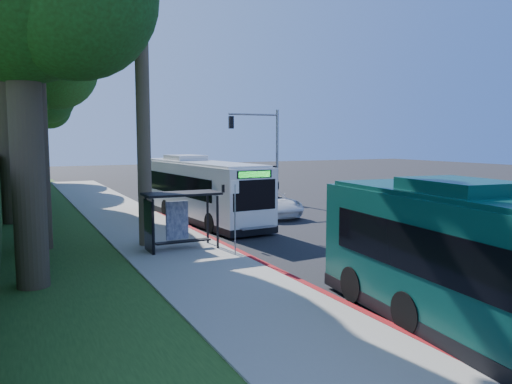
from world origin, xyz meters
TOP-DOWN VIEW (x-y plane):
  - ground at (0.00, 0.00)m, footprint 140.00×140.00m
  - sidewalk at (-7.30, 0.00)m, footprint 4.50×70.00m
  - red_curb at (-5.00, -4.00)m, footprint 0.25×30.00m
  - grass_verge at (-13.00, 5.00)m, footprint 8.00×70.00m
  - bus_shelter at (-7.26, -2.86)m, footprint 3.20×1.51m
  - stop_sign_pole at (-5.40, -5.00)m, footprint 0.35×0.06m
  - traffic_signal_pole at (3.78, 10.00)m, footprint 4.10×0.30m
  - tree_2 at (-11.89, 15.98)m, footprint 8.82×8.40m
  - tree_4 at (-11.40, 31.98)m, footprint 8.40×8.00m
  - tree_5 at (-10.41, 39.99)m, footprint 7.35×7.00m
  - white_bus at (-3.47, 4.61)m, footprint 3.73×12.95m
  - pickup at (0.90, 4.27)m, footprint 2.80×5.89m

SIDE VIEW (x-z plane):
  - ground at x=0.00m, z-range 0.00..0.00m
  - grass_verge at x=-13.00m, z-range 0.00..0.06m
  - sidewalk at x=-7.30m, z-range 0.00..0.12m
  - red_curb at x=-5.00m, z-range 0.00..0.13m
  - pickup at x=0.90m, z-range 0.00..1.63m
  - bus_shelter at x=-7.26m, z-range 0.53..3.08m
  - white_bus at x=-3.47m, z-range -0.05..3.76m
  - stop_sign_pole at x=-5.40m, z-range 0.50..3.67m
  - traffic_signal_pole at x=3.78m, z-range 0.92..7.92m
  - tree_5 at x=-10.41m, z-range 2.53..15.39m
  - tree_4 at x=-11.40m, z-range 2.66..16.80m
  - tree_2 at x=-11.89m, z-range 2.92..18.04m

